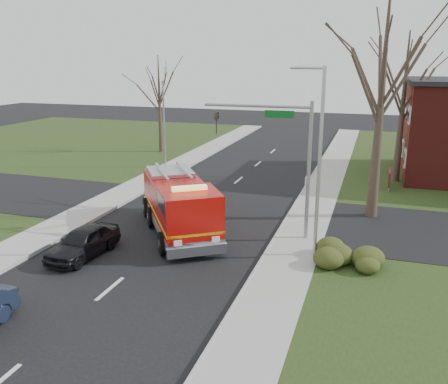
% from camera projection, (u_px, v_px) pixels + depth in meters
% --- Properties ---
extents(ground, '(120.00, 120.00, 0.00)m').
position_uv_depth(ground, '(172.00, 236.00, 23.98)').
color(ground, black).
rests_on(ground, ground).
extents(sidewalk_right, '(2.40, 80.00, 0.15)m').
position_uv_depth(sidewalk_right, '(294.00, 249.00, 22.13)').
color(sidewalk_right, gray).
rests_on(sidewalk_right, ground).
extents(sidewalk_left, '(2.40, 80.00, 0.15)m').
position_uv_depth(sidewalk_left, '(68.00, 222.00, 25.79)').
color(sidewalk_left, gray).
rests_on(sidewalk_left, ground).
extents(health_center_sign, '(0.12, 2.00, 1.40)m').
position_uv_depth(health_center_sign, '(389.00, 178.00, 32.09)').
color(health_center_sign, '#561416').
rests_on(health_center_sign, ground).
extents(hedge_corner, '(2.80, 2.00, 0.90)m').
position_uv_depth(hedge_corner, '(356.00, 255.00, 20.25)').
color(hedge_corner, '#283112').
rests_on(hedge_corner, lawn_right).
extents(bare_tree_near, '(6.00, 6.00, 12.00)m').
position_uv_depth(bare_tree_near, '(383.00, 84.00, 24.66)').
color(bare_tree_near, '#35271F').
rests_on(bare_tree_near, ground).
extents(bare_tree_far, '(5.25, 5.25, 10.50)m').
position_uv_depth(bare_tree_far, '(404.00, 91.00, 32.71)').
color(bare_tree_far, '#35271F').
rests_on(bare_tree_far, ground).
extents(bare_tree_left, '(4.50, 4.50, 9.00)m').
position_uv_depth(bare_tree_left, '(159.00, 93.00, 43.75)').
color(bare_tree_left, '#35271F').
rests_on(bare_tree_left, ground).
extents(traffic_signal_mast, '(5.29, 0.18, 6.80)m').
position_uv_depth(traffic_signal_mast, '(283.00, 145.00, 22.54)').
color(traffic_signal_mast, gray).
rests_on(traffic_signal_mast, ground).
extents(streetlight_pole, '(1.48, 0.16, 8.40)m').
position_uv_depth(streetlight_pole, '(318.00, 159.00, 20.18)').
color(streetlight_pole, '#B7BABF').
rests_on(streetlight_pole, ground).
extents(utility_pole_far, '(0.14, 0.14, 7.00)m').
position_uv_depth(utility_pole_far, '(164.00, 126.00, 37.86)').
color(utility_pole_far, gray).
rests_on(utility_pole_far, ground).
extents(fire_engine, '(6.55, 7.91, 3.13)m').
position_uv_depth(fire_engine, '(180.00, 207.00, 24.03)').
color(fire_engine, '#AC0B07').
rests_on(fire_engine, ground).
extents(parked_car_maroon, '(1.96, 4.14, 1.37)m').
position_uv_depth(parked_car_maroon, '(83.00, 242.00, 21.39)').
color(parked_car_maroon, black).
rests_on(parked_car_maroon, ground).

